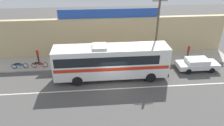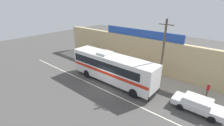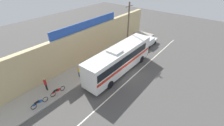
{
  "view_description": "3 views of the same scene",
  "coord_description": "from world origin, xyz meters",
  "px_view_note": "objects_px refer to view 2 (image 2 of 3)",
  "views": [
    {
      "loc": [
        -1.8,
        -17.68,
        11.79
      ],
      "look_at": [
        0.04,
        2.31,
        1.23
      ],
      "focal_mm": 33.59,
      "sensor_mm": 36.0,
      "label": 1
    },
    {
      "loc": [
        11.47,
        -12.5,
        9.95
      ],
      "look_at": [
        -1.14,
        2.47,
        2.0
      ],
      "focal_mm": 25.56,
      "sensor_mm": 36.0,
      "label": 2
    },
    {
      "loc": [
        -13.99,
        -8.51,
        12.25
      ],
      "look_at": [
        -0.51,
        2.35,
        1.12
      ],
      "focal_mm": 24.07,
      "sensor_mm": 36.0,
      "label": 3
    }
  ],
  "objects_px": {
    "parked_car": "(198,104)",
    "pedestrian_by_curb": "(91,52)",
    "intercity_bus": "(112,67)",
    "motorcycle_orange": "(86,58)",
    "pedestrian_far_left": "(208,89)",
    "motorcycle_black": "(78,55)",
    "utility_pole": "(163,55)",
    "pedestrian_near_shop": "(104,59)"
  },
  "relations": [
    {
      "from": "utility_pole",
      "to": "motorcycle_orange",
      "type": "bearing_deg",
      "value": 178.35
    },
    {
      "from": "motorcycle_black",
      "to": "pedestrian_by_curb",
      "type": "xyz_separation_m",
      "value": [
        1.75,
        1.56,
        0.56
      ]
    },
    {
      "from": "pedestrian_near_shop",
      "to": "pedestrian_far_left",
      "type": "bearing_deg",
      "value": 2.44
    },
    {
      "from": "intercity_bus",
      "to": "parked_car",
      "type": "bearing_deg",
      "value": 4.91
    },
    {
      "from": "intercity_bus",
      "to": "pedestrian_far_left",
      "type": "xyz_separation_m",
      "value": [
        10.07,
        3.81,
        -0.94
      ]
    },
    {
      "from": "parked_car",
      "to": "motorcycle_black",
      "type": "xyz_separation_m",
      "value": [
        -20.0,
        1.85,
        -0.17
      ]
    },
    {
      "from": "intercity_bus",
      "to": "motorcycle_orange",
      "type": "bearing_deg",
      "value": 161.03
    },
    {
      "from": "motorcycle_orange",
      "to": "motorcycle_black",
      "type": "bearing_deg",
      "value": -179.34
    },
    {
      "from": "pedestrian_near_shop",
      "to": "motorcycle_orange",
      "type": "bearing_deg",
      "value": -172.57
    },
    {
      "from": "intercity_bus",
      "to": "pedestrian_by_curb",
      "type": "xyz_separation_m",
      "value": [
        -8.36,
        4.26,
        -0.94
      ]
    },
    {
      "from": "motorcycle_black",
      "to": "pedestrian_far_left",
      "type": "xyz_separation_m",
      "value": [
        20.18,
        1.11,
        0.56
      ]
    },
    {
      "from": "parked_car",
      "to": "pedestrian_far_left",
      "type": "bearing_deg",
      "value": 86.39
    },
    {
      "from": "utility_pole",
      "to": "motorcycle_orange",
      "type": "xyz_separation_m",
      "value": [
        -13.24,
        0.38,
        -3.68
      ]
    },
    {
      "from": "pedestrian_far_left",
      "to": "pedestrian_near_shop",
      "type": "relative_size",
      "value": 0.99
    },
    {
      "from": "utility_pole",
      "to": "motorcycle_black",
      "type": "xyz_separation_m",
      "value": [
        -15.42,
        0.36,
        -3.68
      ]
    },
    {
      "from": "utility_pole",
      "to": "motorcycle_orange",
      "type": "distance_m",
      "value": 13.74
    },
    {
      "from": "utility_pole",
      "to": "pedestrian_far_left",
      "type": "distance_m",
      "value": 5.88
    },
    {
      "from": "pedestrian_far_left",
      "to": "pedestrian_by_curb",
      "type": "height_order",
      "value": "pedestrian_by_curb"
    },
    {
      "from": "intercity_bus",
      "to": "pedestrian_far_left",
      "type": "bearing_deg",
      "value": 20.71
    },
    {
      "from": "motorcycle_black",
      "to": "pedestrian_near_shop",
      "type": "xyz_separation_m",
      "value": [
        5.77,
        0.49,
        0.57
      ]
    },
    {
      "from": "intercity_bus",
      "to": "pedestrian_far_left",
      "type": "distance_m",
      "value": 10.81
    },
    {
      "from": "motorcycle_black",
      "to": "pedestrian_far_left",
      "type": "height_order",
      "value": "pedestrian_far_left"
    },
    {
      "from": "motorcycle_black",
      "to": "pedestrian_near_shop",
      "type": "height_order",
      "value": "pedestrian_near_shop"
    },
    {
      "from": "motorcycle_black",
      "to": "motorcycle_orange",
      "type": "relative_size",
      "value": 1.01
    },
    {
      "from": "motorcycle_orange",
      "to": "pedestrian_near_shop",
      "type": "distance_m",
      "value": 3.66
    },
    {
      "from": "motorcycle_black",
      "to": "pedestrian_near_shop",
      "type": "bearing_deg",
      "value": 4.89
    },
    {
      "from": "motorcycle_black",
      "to": "pedestrian_by_curb",
      "type": "distance_m",
      "value": 2.41
    },
    {
      "from": "utility_pole",
      "to": "pedestrian_near_shop",
      "type": "bearing_deg",
      "value": 174.96
    },
    {
      "from": "parked_car",
      "to": "motorcycle_orange",
      "type": "height_order",
      "value": "parked_car"
    },
    {
      "from": "intercity_bus",
      "to": "pedestrian_near_shop",
      "type": "height_order",
      "value": "intercity_bus"
    },
    {
      "from": "pedestrian_by_curb",
      "to": "pedestrian_near_shop",
      "type": "xyz_separation_m",
      "value": [
        4.02,
        -1.07,
        0.0
      ]
    },
    {
      "from": "utility_pole",
      "to": "motorcycle_orange",
      "type": "relative_size",
      "value": 4.28
    },
    {
      "from": "motorcycle_orange",
      "to": "pedestrian_far_left",
      "type": "height_order",
      "value": "pedestrian_far_left"
    },
    {
      "from": "intercity_bus",
      "to": "pedestrian_near_shop",
      "type": "relative_size",
      "value": 6.84
    },
    {
      "from": "pedestrian_near_shop",
      "to": "motorcycle_black",
      "type": "bearing_deg",
      "value": -175.11
    },
    {
      "from": "motorcycle_orange",
      "to": "pedestrian_far_left",
      "type": "distance_m",
      "value": 18.04
    },
    {
      "from": "parked_car",
      "to": "pedestrian_far_left",
      "type": "xyz_separation_m",
      "value": [
        0.19,
        2.96,
        0.38
      ]
    },
    {
      "from": "utility_pole",
      "to": "pedestrian_far_left",
      "type": "relative_size",
      "value": 4.71
    },
    {
      "from": "intercity_bus",
      "to": "motorcycle_orange",
      "type": "relative_size",
      "value": 6.28
    },
    {
      "from": "pedestrian_by_curb",
      "to": "pedestrian_near_shop",
      "type": "relative_size",
      "value": 1.0
    },
    {
      "from": "parked_car",
      "to": "pedestrian_by_curb",
      "type": "xyz_separation_m",
      "value": [
        -18.25,
        3.41,
        0.39
      ]
    },
    {
      "from": "intercity_bus",
      "to": "pedestrian_near_shop",
      "type": "bearing_deg",
      "value": 143.65
    }
  ]
}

